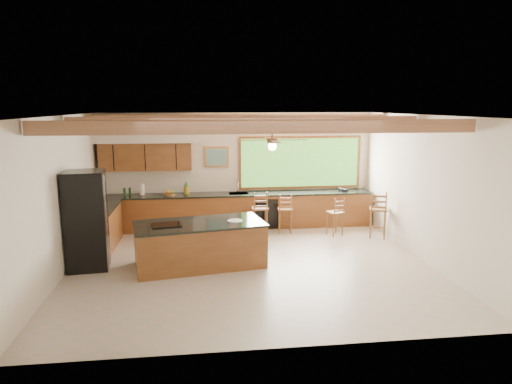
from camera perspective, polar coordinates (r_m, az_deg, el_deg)
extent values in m
plane|color=#BDAA9D|center=(9.38, -0.62, -9.10)|extent=(7.20, 7.20, 0.00)
cube|color=beige|center=(12.17, -2.35, 2.81)|extent=(7.20, 0.04, 3.00)
cube|color=beige|center=(5.85, 2.94, -6.07)|extent=(7.20, 0.04, 3.00)
cube|color=beige|center=(9.30, -23.26, -0.58)|extent=(0.04, 6.50, 3.00)
cube|color=beige|center=(10.03, 20.26, 0.41)|extent=(0.04, 6.50, 3.00)
cube|color=#A27C51|center=(8.82, -0.66, 9.55)|extent=(7.20, 6.50, 0.04)
cube|color=#AB7455|center=(7.23, 0.77, 8.15)|extent=(7.10, 0.15, 0.22)
cube|color=#AB7455|center=(9.32, -1.00, 8.76)|extent=(7.10, 0.15, 0.22)
cube|color=#AB7455|center=(11.11, -2.00, 9.09)|extent=(7.10, 0.15, 0.22)
cube|color=brown|center=(11.97, -13.60, 4.31)|extent=(2.30, 0.35, 0.70)
cube|color=beige|center=(11.85, -13.77, 7.16)|extent=(2.60, 0.50, 0.48)
cylinder|color=#FFEABF|center=(11.97, -17.07, 5.92)|extent=(0.10, 0.10, 0.01)
cylinder|color=#FFEABF|center=(11.80, -10.33, 6.16)|extent=(0.10, 0.10, 0.01)
cube|color=#70C446|center=(12.37, 5.54, 3.70)|extent=(3.20, 0.04, 1.30)
cube|color=#A96D33|center=(12.06, -4.96, 4.39)|extent=(0.64, 0.03, 0.54)
cube|color=#427656|center=(12.04, -4.96, 4.38)|extent=(0.54, 0.01, 0.44)
cube|color=brown|center=(12.03, -2.18, -2.42)|extent=(7.00, 0.65, 0.88)
cube|color=black|center=(11.93, -2.19, -0.27)|extent=(7.04, 0.69, 0.04)
cube|color=brown|center=(10.72, -19.12, -4.68)|extent=(0.65, 2.35, 0.88)
cube|color=black|center=(10.62, -19.27, -2.28)|extent=(0.69, 2.39, 0.04)
cube|color=black|center=(11.80, 1.35, -2.78)|extent=(0.60, 0.02, 0.78)
cube|color=silver|center=(11.93, -2.19, -0.24)|extent=(0.50, 0.38, 0.03)
cylinder|color=silver|center=(12.10, -2.28, 0.70)|extent=(0.03, 0.03, 0.30)
cylinder|color=silver|center=(11.98, -2.24, 1.23)|extent=(0.03, 0.20, 0.03)
cylinder|color=white|center=(11.98, -14.04, 0.27)|extent=(0.12, 0.12, 0.30)
cylinder|color=#173B19|center=(12.01, -16.11, -0.02)|extent=(0.06, 0.06, 0.21)
cylinder|color=#173B19|center=(12.06, -15.51, 0.05)|extent=(0.06, 0.06, 0.21)
cube|color=black|center=(12.40, 10.84, 0.29)|extent=(0.26, 0.24, 0.10)
cube|color=brown|center=(9.30, -7.05, -6.60)|extent=(2.67, 1.58, 0.85)
cube|color=black|center=(9.17, -7.11, -3.96)|extent=(2.72, 1.62, 0.04)
cube|color=black|center=(9.08, -11.16, -4.04)|extent=(0.63, 0.53, 0.02)
cylinder|color=white|center=(9.24, -2.65, -3.60)|extent=(0.31, 0.31, 0.02)
cube|color=black|center=(9.54, -20.44, -3.33)|extent=(0.83, 0.81, 1.95)
cube|color=silver|center=(9.46, -18.20, -3.31)|extent=(0.03, 0.05, 1.79)
cube|color=brown|center=(11.56, 3.65, -2.13)|extent=(0.40, 0.40, 0.04)
cylinder|color=brown|center=(11.48, 3.06, -3.83)|extent=(0.03, 0.03, 0.59)
cylinder|color=brown|center=(11.53, 4.45, -3.78)|extent=(0.03, 0.03, 0.59)
cylinder|color=brown|center=(11.75, 2.82, -3.48)|extent=(0.03, 0.03, 0.59)
cylinder|color=brown|center=(11.80, 4.18, -3.43)|extent=(0.03, 0.03, 0.59)
cube|color=brown|center=(11.36, 0.51, -2.03)|extent=(0.41, 0.41, 0.04)
cylinder|color=brown|center=(11.27, -0.18, -3.93)|extent=(0.04, 0.04, 0.65)
cylinder|color=brown|center=(11.31, 1.39, -3.88)|extent=(0.04, 0.04, 0.65)
cylinder|color=brown|center=(11.57, -0.37, -3.54)|extent=(0.04, 0.04, 0.65)
cylinder|color=brown|center=(11.61, 1.17, -3.49)|extent=(0.04, 0.04, 0.65)
cube|color=brown|center=(11.45, 9.87, -2.52)|extent=(0.44, 0.44, 0.04)
cylinder|color=brown|center=(11.36, 9.36, -4.18)|extent=(0.03, 0.03, 0.56)
cylinder|color=brown|center=(11.44, 10.68, -4.12)|extent=(0.03, 0.03, 0.56)
cylinder|color=brown|center=(11.61, 8.98, -3.83)|extent=(0.03, 0.03, 0.56)
cylinder|color=brown|center=(11.69, 10.27, -3.78)|extent=(0.03, 0.03, 0.56)
cube|color=brown|center=(11.48, 15.05, -2.08)|extent=(0.54, 0.54, 0.04)
cylinder|color=brown|center=(11.36, 14.49, -4.08)|extent=(0.04, 0.04, 0.68)
cylinder|color=brown|center=(11.48, 16.03, -3.99)|extent=(0.04, 0.04, 0.68)
cylinder|color=brown|center=(11.66, 13.90, -3.67)|extent=(0.04, 0.04, 0.68)
cylinder|color=brown|center=(11.78, 15.41, -3.59)|extent=(0.04, 0.04, 0.68)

